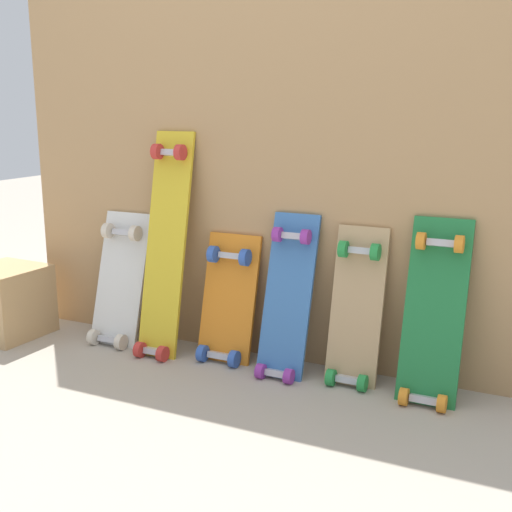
{
  "coord_description": "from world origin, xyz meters",
  "views": [
    {
      "loc": [
        1.04,
        -2.26,
        1.01
      ],
      "look_at": [
        0.0,
        -0.07,
        0.45
      ],
      "focal_mm": 45.82,
      "sensor_mm": 36.0,
      "label": 1
    }
  ],
  "objects_px": {
    "skateboard_green": "(433,321)",
    "wooden_crate": "(6,301)",
    "skateboard_blue": "(286,305)",
    "skateboard_natural": "(355,315)",
    "skateboard_yellow": "(165,252)",
    "skateboard_orange": "(227,306)",
    "skateboard_white": "(119,286)"
  },
  "relations": [
    {
      "from": "skateboard_natural",
      "to": "skateboard_green",
      "type": "distance_m",
      "value": 0.29
    },
    {
      "from": "skateboard_green",
      "to": "wooden_crate",
      "type": "distance_m",
      "value": 1.85
    },
    {
      "from": "skateboard_blue",
      "to": "skateboard_green",
      "type": "bearing_deg",
      "value": 0.38
    },
    {
      "from": "skateboard_orange",
      "to": "skateboard_green",
      "type": "xyz_separation_m",
      "value": [
        0.82,
        -0.02,
        0.06
      ]
    },
    {
      "from": "skateboard_green",
      "to": "wooden_crate",
      "type": "relative_size",
      "value": 2.25
    },
    {
      "from": "skateboard_orange",
      "to": "skateboard_green",
      "type": "distance_m",
      "value": 0.82
    },
    {
      "from": "skateboard_natural",
      "to": "skateboard_yellow",
      "type": "bearing_deg",
      "value": -177.65
    },
    {
      "from": "skateboard_white",
      "to": "wooden_crate",
      "type": "distance_m",
      "value": 0.54
    },
    {
      "from": "skateboard_natural",
      "to": "skateboard_green",
      "type": "height_order",
      "value": "skateboard_green"
    },
    {
      "from": "skateboard_white",
      "to": "skateboard_blue",
      "type": "height_order",
      "value": "skateboard_blue"
    },
    {
      "from": "skateboard_white",
      "to": "wooden_crate",
      "type": "relative_size",
      "value": 2.01
    },
    {
      "from": "skateboard_orange",
      "to": "skateboard_natural",
      "type": "bearing_deg",
      "value": 0.2
    },
    {
      "from": "skateboard_orange",
      "to": "skateboard_green",
      "type": "bearing_deg",
      "value": -1.57
    },
    {
      "from": "skateboard_orange",
      "to": "skateboard_white",
      "type": "bearing_deg",
      "value": -177.94
    },
    {
      "from": "skateboard_blue",
      "to": "skateboard_green",
      "type": "xyz_separation_m",
      "value": [
        0.55,
        0.0,
        0.01
      ]
    },
    {
      "from": "skateboard_yellow",
      "to": "skateboard_orange",
      "type": "height_order",
      "value": "skateboard_yellow"
    },
    {
      "from": "skateboard_green",
      "to": "skateboard_yellow",
      "type": "bearing_deg",
      "value": -179.55
    },
    {
      "from": "skateboard_yellow",
      "to": "skateboard_orange",
      "type": "xyz_separation_m",
      "value": [
        0.27,
        0.03,
        -0.2
      ]
    },
    {
      "from": "skateboard_white",
      "to": "skateboard_natural",
      "type": "relative_size",
      "value": 0.97
    },
    {
      "from": "skateboard_orange",
      "to": "skateboard_blue",
      "type": "xyz_separation_m",
      "value": [
        0.27,
        -0.03,
        0.05
      ]
    },
    {
      "from": "skateboard_blue",
      "to": "wooden_crate",
      "type": "xyz_separation_m",
      "value": [
        -1.29,
        -0.15,
        -0.11
      ]
    },
    {
      "from": "skateboard_yellow",
      "to": "skateboard_blue",
      "type": "relative_size",
      "value": 1.44
    },
    {
      "from": "skateboard_orange",
      "to": "wooden_crate",
      "type": "distance_m",
      "value": 1.04
    },
    {
      "from": "skateboard_yellow",
      "to": "skateboard_green",
      "type": "height_order",
      "value": "skateboard_yellow"
    },
    {
      "from": "skateboard_orange",
      "to": "skateboard_natural",
      "type": "relative_size",
      "value": 0.88
    },
    {
      "from": "skateboard_white",
      "to": "wooden_crate",
      "type": "height_order",
      "value": "skateboard_white"
    },
    {
      "from": "skateboard_natural",
      "to": "wooden_crate",
      "type": "relative_size",
      "value": 2.08
    },
    {
      "from": "skateboard_blue",
      "to": "skateboard_natural",
      "type": "relative_size",
      "value": 1.05
    },
    {
      "from": "skateboard_white",
      "to": "skateboard_yellow",
      "type": "xyz_separation_m",
      "value": [
        0.25,
        -0.01,
        0.18
      ]
    },
    {
      "from": "skateboard_blue",
      "to": "wooden_crate",
      "type": "bearing_deg",
      "value": -173.25
    },
    {
      "from": "skateboard_white",
      "to": "skateboard_yellow",
      "type": "height_order",
      "value": "skateboard_yellow"
    },
    {
      "from": "skateboard_white",
      "to": "skateboard_orange",
      "type": "relative_size",
      "value": 1.09
    }
  ]
}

